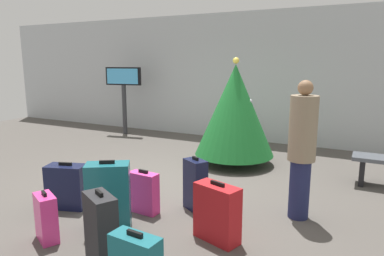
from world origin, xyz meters
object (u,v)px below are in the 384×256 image
at_px(suitcase_5, 101,231).
at_px(flight_info_kiosk, 124,87).
at_px(suitcase_7, 109,196).
at_px(suitcase_2, 217,213).
at_px(traveller_0, 302,147).
at_px(suitcase_1, 46,218).
at_px(suitcase_4, 67,186).
at_px(suitcase_3, 195,185).
at_px(holiday_tree, 235,110).
at_px(suitcase_0, 144,193).

bearing_deg(suitcase_5, flight_info_kiosk, 125.75).
bearing_deg(suitcase_7, flight_info_kiosk, 125.82).
relative_size(suitcase_2, suitcase_5, 0.88).
height_order(traveller_0, suitcase_7, traveller_0).
relative_size(flight_info_kiosk, suitcase_2, 2.66).
bearing_deg(suitcase_7, suitcase_1, -128.74).
bearing_deg(suitcase_4, suitcase_3, 25.20).
bearing_deg(suitcase_3, suitcase_2, -47.43).
bearing_deg(suitcase_7, holiday_tree, 83.01).
bearing_deg(suitcase_4, suitcase_7, -13.29).
distance_m(traveller_0, suitcase_0, 2.09).
bearing_deg(suitcase_3, suitcase_1, -126.33).
relative_size(suitcase_0, suitcase_7, 0.69).
relative_size(holiday_tree, flight_info_kiosk, 1.13).
height_order(holiday_tree, suitcase_3, holiday_tree).
distance_m(suitcase_4, suitcase_5, 1.62).
bearing_deg(suitcase_5, suitcase_2, 51.08).
height_order(holiday_tree, traveller_0, holiday_tree).
relative_size(suitcase_1, suitcase_4, 0.89).
xyz_separation_m(holiday_tree, suitcase_3, (0.27, -2.23, -0.71)).
xyz_separation_m(suitcase_0, suitcase_3, (0.55, 0.40, 0.07)).
height_order(suitcase_0, suitcase_7, suitcase_7).
distance_m(suitcase_2, suitcase_5, 1.25).
distance_m(flight_info_kiosk, suitcase_2, 6.25).
bearing_deg(suitcase_2, suitcase_1, -153.01).
bearing_deg(suitcase_2, suitcase_7, -165.72).
relative_size(suitcase_2, suitcase_7, 0.81).
bearing_deg(suitcase_4, suitcase_0, 18.58).
xyz_separation_m(suitcase_3, suitcase_4, (-1.57, -0.74, -0.05)).
bearing_deg(suitcase_7, suitcase_2, 14.28).
distance_m(flight_info_kiosk, suitcase_0, 5.31).
bearing_deg(suitcase_1, flight_info_kiosk, 119.24).
distance_m(holiday_tree, suitcase_5, 3.90).
xyz_separation_m(traveller_0, suitcase_0, (-1.84, -0.77, -0.65)).
bearing_deg(suitcase_0, suitcase_3, 35.66).
bearing_deg(suitcase_5, suitcase_7, 125.23).
xyz_separation_m(suitcase_0, suitcase_7, (-0.11, -0.56, 0.13)).
relative_size(suitcase_0, suitcase_1, 1.03).
distance_m(holiday_tree, suitcase_4, 3.33).
distance_m(suitcase_3, suitcase_4, 1.74).
distance_m(suitcase_0, suitcase_3, 0.69).
bearing_deg(flight_info_kiosk, suitcase_2, -42.98).
xyz_separation_m(holiday_tree, suitcase_2, (0.86, -2.87, -0.73)).
relative_size(holiday_tree, traveller_0, 1.17).
distance_m(suitcase_2, suitcase_4, 2.16).
height_order(suitcase_0, suitcase_1, suitcase_0).
relative_size(suitcase_3, suitcase_5, 0.94).
bearing_deg(traveller_0, suitcase_0, -157.26).
distance_m(suitcase_0, suitcase_5, 1.27).
relative_size(holiday_tree, suitcase_4, 3.20).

